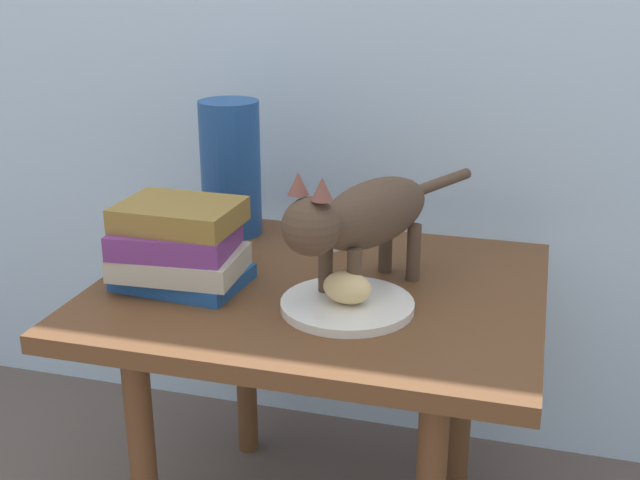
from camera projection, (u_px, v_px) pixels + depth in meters
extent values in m
cube|color=brown|center=(320.00, 292.00, 1.38)|extent=(0.75, 0.62, 0.03)
cylinder|color=brown|center=(144.00, 478.00, 1.32)|extent=(0.04, 0.04, 0.49)
cylinder|color=brown|center=(245.00, 350.00, 1.74)|extent=(0.04, 0.04, 0.49)
cylinder|color=brown|center=(463.00, 379.00, 1.62)|extent=(0.04, 0.04, 0.49)
cylinder|color=silver|center=(347.00, 305.00, 1.28)|extent=(0.21, 0.21, 0.01)
ellipsoid|color=#E0BC7A|center=(347.00, 288.00, 1.27)|extent=(0.09, 0.08, 0.05)
cylinder|color=#4C3828|center=(354.00, 279.00, 1.27)|extent=(0.02, 0.02, 0.10)
cylinder|color=#4C3828|center=(326.00, 270.00, 1.31)|extent=(0.02, 0.02, 0.10)
cylinder|color=#4C3828|center=(414.00, 253.00, 1.38)|extent=(0.02, 0.02, 0.10)
cylinder|color=#4C3828|center=(386.00, 245.00, 1.42)|extent=(0.02, 0.02, 0.10)
ellipsoid|color=#4C3828|center=(374.00, 213.00, 1.32)|extent=(0.19, 0.27, 0.11)
sphere|color=#4C3828|center=(311.00, 226.00, 1.21)|extent=(0.09, 0.09, 0.09)
cone|color=brown|center=(322.00, 189.00, 1.17)|extent=(0.03, 0.03, 0.03)
cone|color=brown|center=(300.00, 183.00, 1.20)|extent=(0.03, 0.03, 0.03)
cylinder|color=#4C3828|center=(443.00, 182.00, 1.46)|extent=(0.09, 0.15, 0.02)
cube|color=#1E4C8C|center=(183.00, 277.00, 1.38)|extent=(0.22, 0.17, 0.03)
cube|color=#BCB299|center=(180.00, 262.00, 1.35)|extent=(0.21, 0.16, 0.04)
cube|color=#72337A|center=(175.00, 239.00, 1.34)|extent=(0.20, 0.16, 0.04)
cube|color=olive|center=(179.00, 215.00, 1.34)|extent=(0.20, 0.15, 0.04)
cylinder|color=navy|center=(231.00, 168.00, 1.59)|extent=(0.12, 0.12, 0.27)
cylinder|color=silver|center=(327.00, 225.00, 1.54)|extent=(0.07, 0.07, 0.08)
cylinder|color=silver|center=(327.00, 235.00, 1.55)|extent=(0.06, 0.06, 0.04)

